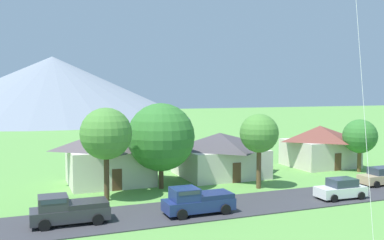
{
  "coord_description": "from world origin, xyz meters",
  "views": [
    {
      "loc": [
        -9.35,
        -3.5,
        9.11
      ],
      "look_at": [
        0.53,
        21.23,
        7.29
      ],
      "focal_mm": 40.56,
      "sensor_mm": 36.0,
      "label": 1
    }
  ],
  "objects": [
    {
      "name": "road_strip",
      "position": [
        0.0,
        26.53,
        0.04
      ],
      "size": [
        160.0,
        6.15,
        0.08
      ],
      "primitive_type": "cube",
      "color": "#38383D",
      "rests_on": "ground"
    },
    {
      "name": "mountain_far_east_ridge",
      "position": [
        0.92,
        143.48,
        10.03
      ],
      "size": [
        88.82,
        88.82,
        20.05
      ],
      "primitive_type": "cone",
      "color": "gray",
      "rests_on": "ground"
    },
    {
      "name": "house_leftmost",
      "position": [
        10.46,
        38.11,
        2.39
      ],
      "size": [
        9.02,
        8.52,
        4.61
      ],
      "color": "beige",
      "rests_on": "ground"
    },
    {
      "name": "house_left_center",
      "position": [
        24.16,
        38.92,
        2.53
      ],
      "size": [
        7.86,
        7.07,
        4.89
      ],
      "color": "beige",
      "rests_on": "ground"
    },
    {
      "name": "house_right_center",
      "position": [
        -1.25,
        38.49,
        2.78
      ],
      "size": [
        8.38,
        7.19,
        5.37
      ],
      "color": "beige",
      "rests_on": "ground"
    },
    {
      "name": "tree_left_of_center",
      "position": [
        -2.78,
        31.99,
        5.55
      ],
      "size": [
        4.28,
        4.28,
        7.72
      ],
      "color": "#4C3823",
      "rests_on": "ground"
    },
    {
      "name": "tree_center",
      "position": [
        2.77,
        34.58,
        4.81
      ],
      "size": [
        6.3,
        6.3,
        7.96
      ],
      "color": "#4C3823",
      "rests_on": "ground"
    },
    {
      "name": "tree_right_of_center",
      "position": [
        11.22,
        31.24,
        5.12
      ],
      "size": [
        3.61,
        3.61,
        6.97
      ],
      "color": "brown",
      "rests_on": "ground"
    },
    {
      "name": "tree_near_right",
      "position": [
        25.89,
        34.18,
        4.0
      ],
      "size": [
        3.78,
        3.78,
        5.92
      ],
      "color": "brown",
      "rests_on": "ground"
    },
    {
      "name": "parked_car_tan_west_end",
      "position": [
        22.73,
        27.96,
        0.87
      ],
      "size": [
        4.21,
        2.1,
        1.68
      ],
      "color": "tan",
      "rests_on": "road_strip"
    },
    {
      "name": "parked_car_white_mid_east",
      "position": [
        15.55,
        25.14,
        0.87
      ],
      "size": [
        4.27,
        2.21,
        1.68
      ],
      "color": "white",
      "rests_on": "road_strip"
    },
    {
      "name": "pickup_truck_navy_west_side",
      "position": [
        2.59,
        25.43,
        1.06
      ],
      "size": [
        5.21,
        2.35,
        1.99
      ],
      "color": "navy",
      "rests_on": "road_strip"
    },
    {
      "name": "pickup_truck_charcoal_east_side",
      "position": [
        -6.45,
        26.43,
        1.06
      ],
      "size": [
        5.23,
        2.38,
        1.99
      ],
      "color": "#333338",
      "rests_on": "road_strip"
    }
  ]
}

